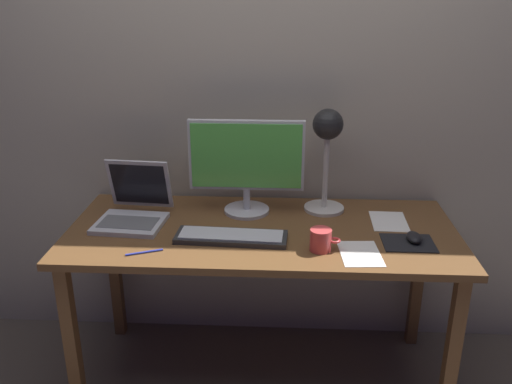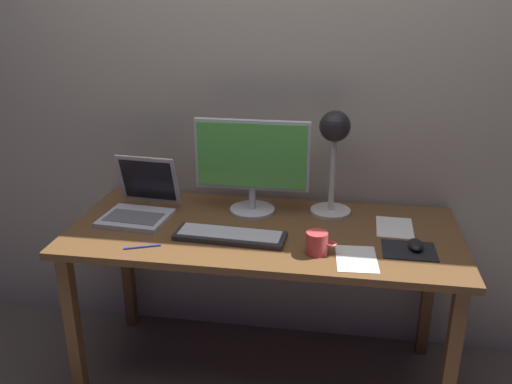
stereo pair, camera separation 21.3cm
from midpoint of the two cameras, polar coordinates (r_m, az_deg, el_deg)
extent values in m
plane|color=brown|center=(2.64, -1.86, -18.67)|extent=(4.80, 4.80, 0.00)
cube|color=#B2A893|center=(2.46, -1.43, 12.04)|extent=(4.80, 0.06, 2.60)
cube|color=brown|center=(2.25, -2.07, -4.26)|extent=(1.60, 0.70, 0.03)
cube|color=brown|center=(2.37, -21.36, -14.71)|extent=(0.05, 0.05, 0.71)
cube|color=brown|center=(2.25, 17.31, -16.25)|extent=(0.05, 0.05, 0.71)
cube|color=brown|center=(2.82, -16.73, -8.04)|extent=(0.05, 0.05, 0.71)
cube|color=brown|center=(2.72, 14.50, -8.93)|extent=(0.05, 0.05, 0.71)
cylinder|color=silver|center=(2.40, -3.51, -1.97)|extent=(0.20, 0.20, 0.01)
cylinder|color=silver|center=(2.38, -3.54, -0.75)|extent=(0.03, 0.03, 0.09)
cube|color=silver|center=(2.31, -3.65, 3.85)|extent=(0.49, 0.03, 0.30)
cube|color=#59C64C|center=(2.30, -3.70, 3.72)|extent=(0.47, 0.00, 0.28)
cube|color=#28282B|center=(2.15, -5.46, -4.81)|extent=(0.45, 0.16, 0.02)
cube|color=silver|center=(2.14, -5.47, -4.52)|extent=(0.41, 0.13, 0.01)
cube|color=silver|center=(2.35, -15.64, -3.23)|extent=(0.29, 0.25, 0.02)
cube|color=slate|center=(2.33, -15.83, -3.15)|extent=(0.24, 0.15, 0.00)
cube|color=silver|center=(2.43, -14.61, 0.81)|extent=(0.28, 0.09, 0.23)
cube|color=black|center=(2.43, -14.61, 0.81)|extent=(0.25, 0.08, 0.19)
cylinder|color=beige|center=(2.43, 4.68, -1.76)|extent=(0.18, 0.18, 0.01)
cylinder|color=silver|center=(2.36, 4.81, 2.33)|extent=(0.02, 0.02, 0.35)
sphere|color=black|center=(2.31, 4.96, 7.08)|extent=(0.13, 0.13, 0.13)
sphere|color=#FFEAB2|center=(2.30, 4.94, 6.23)|extent=(0.05, 0.05, 0.05)
cube|color=black|center=(2.17, 13.05, -5.31)|extent=(0.20, 0.16, 0.00)
ellipsoid|color=black|center=(2.18, 13.63, -4.71)|extent=(0.06, 0.10, 0.03)
cylinder|color=#CC3F3F|center=(2.05, 3.87, -5.12)|extent=(0.08, 0.08, 0.09)
torus|color=#CC3F3F|center=(2.05, 5.35, -5.14)|extent=(0.05, 0.05, 0.01)
cube|color=white|center=(2.35, 11.31, -3.10)|extent=(0.15, 0.21, 0.00)
cube|color=white|center=(2.05, 8.01, -6.50)|extent=(0.16, 0.22, 0.00)
cylinder|color=#2633A5|center=(2.10, -14.55, -6.23)|extent=(0.13, 0.06, 0.01)
camera|label=1|loc=(0.11, -92.86, -1.09)|focal=38.04mm
camera|label=2|loc=(0.11, 87.14, 1.09)|focal=38.04mm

